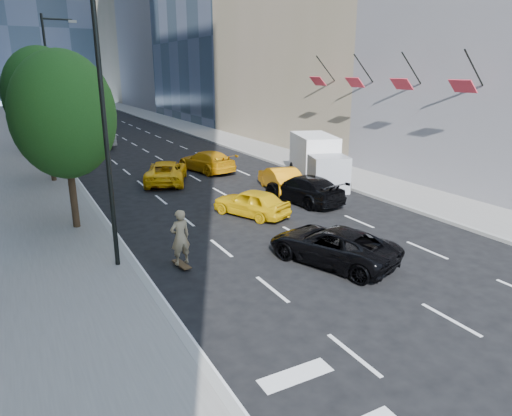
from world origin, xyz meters
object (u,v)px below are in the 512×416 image
city_bus (81,127)px  box_truck (317,159)px  black_sedan_mercedes (303,189)px  black_sedan_lincoln (332,245)px  skateboarder (180,241)px

city_bus → box_truck: (10.49, -23.82, -0.06)m
black_sedan_mercedes → box_truck: size_ratio=0.78×
black_sedan_lincoln → city_bus: size_ratio=0.44×
black_sedan_mercedes → box_truck: 4.64m
black_sedan_mercedes → city_bus: size_ratio=0.46×
skateboarder → city_bus: (1.29, 32.08, 0.52)m
skateboarder → black_sedan_lincoln: 5.45m
box_truck → black_sedan_lincoln: bearing=-104.3°
skateboarder → black_sedan_lincoln: size_ratio=0.42×
skateboarder → city_bus: 32.11m
skateboarder → city_bus: size_ratio=0.18×
skateboarder → box_truck: (11.77, 8.26, 0.46)m
skateboarder → black_sedan_lincoln: skateboarder is taller
black_sedan_lincoln → box_truck: 12.47m
skateboarder → black_sedan_lincoln: bearing=148.9°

